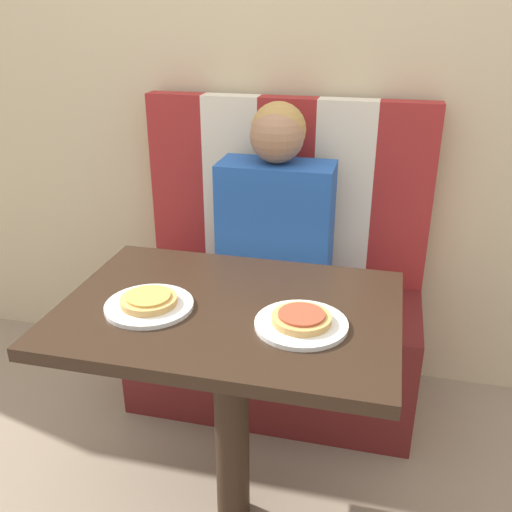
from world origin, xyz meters
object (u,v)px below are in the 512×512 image
object	(u,v)px
plate_right	(301,324)
pizza_right	(301,318)
plate_left	(149,306)
pizza_left	(149,300)
person	(276,209)

from	to	relation	value
plate_right	pizza_right	distance (m)	0.02
plate_left	pizza_left	xyz separation A→B (m)	(-0.00, 0.00, 0.02)
plate_left	plate_right	bearing A→B (deg)	0.00
person	pizza_right	bearing A→B (deg)	-73.18
plate_left	pizza_right	bearing A→B (deg)	0.00
pizza_left	pizza_right	world-z (taller)	same
plate_left	person	bearing A→B (deg)	73.18
person	plate_right	distance (m)	0.69
person	plate_left	xyz separation A→B (m)	(-0.20, -0.66, -0.06)
plate_right	pizza_right	world-z (taller)	pizza_right
person	pizza_right	distance (m)	0.69
pizza_right	pizza_left	bearing A→B (deg)	180.00
plate_right	pizza_left	xyz separation A→B (m)	(-0.40, 0.00, 0.02)
plate_right	pizza_right	xyz separation A→B (m)	(0.00, 0.00, 0.02)
pizza_left	plate_left	bearing A→B (deg)	-14.04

